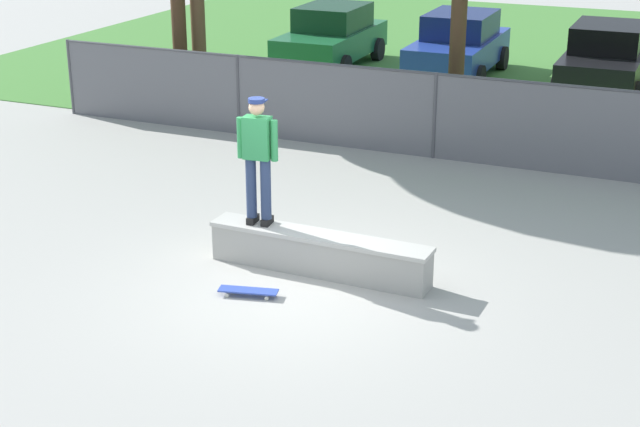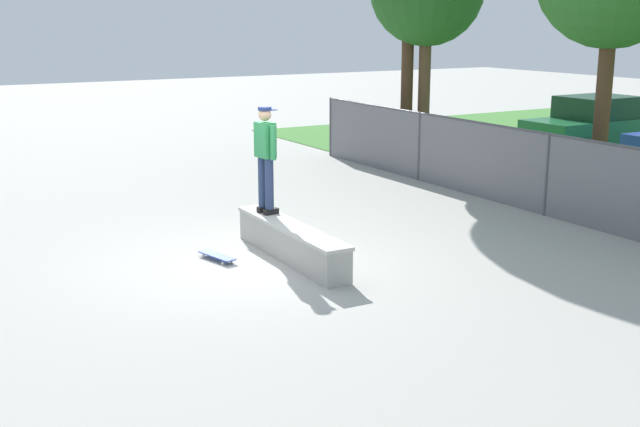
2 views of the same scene
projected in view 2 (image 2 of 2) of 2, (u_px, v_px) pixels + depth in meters
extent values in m
plane|color=#ADAAA3|center=(253.00, 263.00, 13.10)|extent=(80.00, 80.00, 0.00)
cube|color=#A8A59E|center=(291.00, 244.00, 13.22)|extent=(3.22, 0.51, 0.52)
cube|color=beige|center=(291.00, 227.00, 13.15)|extent=(3.26, 0.55, 0.06)
cube|color=black|center=(264.00, 209.00, 14.04)|extent=(0.14, 0.27, 0.10)
cube|color=black|center=(271.00, 211.00, 13.86)|extent=(0.14, 0.27, 0.10)
cylinder|color=navy|center=(262.00, 182.00, 13.91)|extent=(0.15, 0.15, 0.88)
cylinder|color=navy|center=(269.00, 184.00, 13.73)|extent=(0.15, 0.15, 0.88)
cube|color=#2D8C4C|center=(265.00, 140.00, 13.65)|extent=(0.40, 0.26, 0.60)
cylinder|color=#2D8C4C|center=(257.00, 139.00, 13.85)|extent=(0.10, 0.10, 0.58)
cylinder|color=#2D8C4C|center=(273.00, 143.00, 13.45)|extent=(0.10, 0.10, 0.58)
sphere|color=tan|center=(265.00, 114.00, 13.54)|extent=(0.22, 0.22, 0.22)
cylinder|color=navy|center=(265.00, 109.00, 13.52)|extent=(0.23, 0.23, 0.06)
cube|color=navy|center=(271.00, 110.00, 13.60)|extent=(0.21, 0.14, 0.02)
cube|color=#334CB2|center=(217.00, 255.00, 13.22)|extent=(0.82, 0.38, 0.02)
cube|color=#B2B2B7|center=(227.00, 260.00, 13.03)|extent=(0.09, 0.15, 0.02)
cube|color=#B2B2B7|center=(207.00, 253.00, 13.42)|extent=(0.09, 0.15, 0.02)
cylinder|color=silver|center=(223.00, 263.00, 12.98)|extent=(0.06, 0.04, 0.05)
cylinder|color=silver|center=(231.00, 261.00, 13.10)|extent=(0.06, 0.04, 0.05)
cylinder|color=silver|center=(203.00, 256.00, 13.37)|extent=(0.06, 0.04, 0.05)
cylinder|color=silver|center=(212.00, 254.00, 13.48)|extent=(0.06, 0.04, 0.05)
cylinder|color=#4C4C51|center=(331.00, 127.00, 23.17)|extent=(0.07, 0.07, 1.68)
cylinder|color=#4C4C51|center=(419.00, 146.00, 19.61)|extent=(0.07, 0.07, 1.68)
cylinder|color=#4C4C51|center=(547.00, 175.00, 16.04)|extent=(0.07, 0.07, 1.68)
cylinder|color=#4C4C51|center=(550.00, 134.00, 15.85)|extent=(16.91, 0.05, 0.05)
cube|color=slate|center=(547.00, 175.00, 16.04)|extent=(16.91, 0.01, 1.68)
cylinder|color=#47301E|center=(407.00, 69.00, 21.37)|extent=(0.32, 0.32, 5.12)
cylinder|color=brown|center=(424.00, 100.00, 21.51)|extent=(0.32, 0.32, 3.52)
cylinder|color=#513823|center=(601.00, 121.00, 16.55)|extent=(0.32, 0.32, 3.64)
cube|color=#1E6638|center=(592.00, 130.00, 23.72)|extent=(1.85, 4.22, 0.70)
cube|color=#10381E|center=(597.00, 107.00, 23.63)|extent=(1.63, 2.12, 0.64)
cylinder|color=black|center=(584.00, 150.00, 22.40)|extent=(0.23, 0.64, 0.64)
cylinder|color=black|center=(536.00, 141.00, 23.91)|extent=(0.23, 0.64, 0.64)
cylinder|color=black|center=(597.00, 135.00, 25.20)|extent=(0.23, 0.64, 0.64)
cylinder|color=black|center=(639.00, 158.00, 21.02)|extent=(0.23, 0.64, 0.64)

